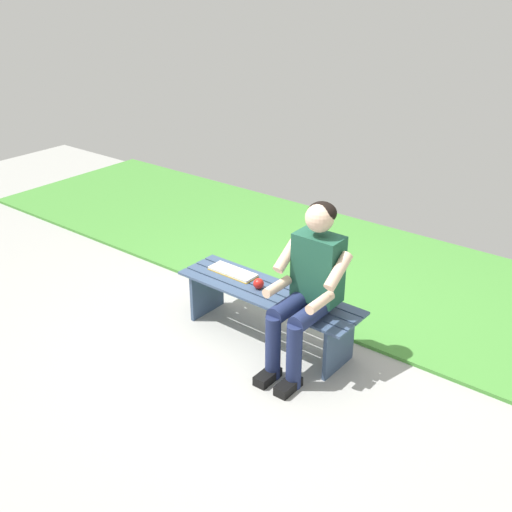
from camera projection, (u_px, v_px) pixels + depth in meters
ground_plane at (81, 349)px, 4.77m from camera, size 10.00×7.00×0.04m
grass_strip at (360, 270)px, 5.91m from camera, size 9.00×2.22×0.03m
bench_near at (268, 303)px, 4.74m from camera, size 1.54×0.44×0.43m
person_seated at (308, 283)px, 4.28m from camera, size 0.50×0.69×1.23m
apple at (259, 284)px, 4.71m from camera, size 0.08×0.08×0.08m
book_open at (233, 272)px, 4.95m from camera, size 0.41×0.16×0.02m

